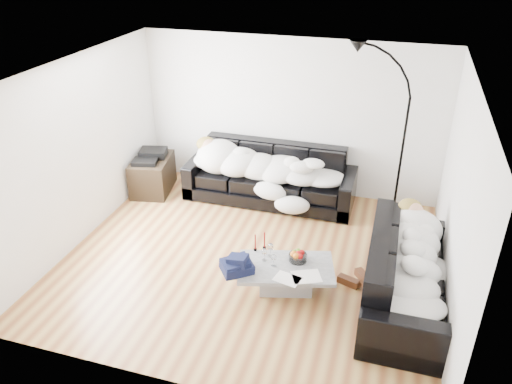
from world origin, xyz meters
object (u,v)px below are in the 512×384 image
(wine_glass_a, at_px, (271,250))
(shoes, at_px, (355,279))
(sleeper_right, at_px, (411,259))
(stereo, at_px, (150,155))
(candle_right, at_px, (264,241))
(sleeper_back, at_px, (269,165))
(sofa_right, at_px, (408,272))
(coffee_table, at_px, (286,277))
(av_cabinet, at_px, (153,175))
(wine_glass_b, at_px, (264,255))
(sofa_back, at_px, (270,175))
(wine_glass_c, at_px, (274,260))
(fruit_bowl, at_px, (298,256))
(floor_lamp, at_px, (403,145))
(candle_left, at_px, (255,243))

(wine_glass_a, height_order, shoes, wine_glass_a)
(sleeper_right, relative_size, stereo, 4.34)
(wine_glass_a, height_order, candle_right, candle_right)
(sleeper_back, distance_m, shoes, 2.51)
(sofa_right, bearing_deg, coffee_table, 96.16)
(sleeper_right, height_order, av_cabinet, sleeper_right)
(av_cabinet, bearing_deg, wine_glass_b, -47.70)
(sofa_right, distance_m, sleeper_back, 3.04)
(wine_glass_b, bearing_deg, sleeper_right, 3.86)
(stereo, bearing_deg, sleeper_back, -7.56)
(sofa_back, height_order, wine_glass_c, sofa_back)
(sleeper_right, height_order, wine_glass_b, sleeper_right)
(sofa_back, xyz_separation_m, fruit_bowl, (0.93, -2.05, -0.04))
(candle_right, distance_m, shoes, 1.28)
(coffee_table, height_order, wine_glass_c, wine_glass_c)
(candle_right, bearing_deg, stereo, 146.29)
(sofa_right, height_order, sleeper_back, sofa_right)
(sleeper_back, relative_size, wine_glass_c, 13.78)
(stereo, bearing_deg, shoes, -36.89)
(sleeper_back, height_order, wine_glass_c, sleeper_back)
(sofa_back, xyz_separation_m, candle_right, (0.45, -1.92, 0.01))
(stereo, relative_size, floor_lamp, 0.19)
(sofa_right, xyz_separation_m, av_cabinet, (-4.29, 1.79, -0.15))
(av_cabinet, height_order, floor_lamp, floor_lamp)
(candle_right, height_order, stereo, stereo)
(candle_left, xyz_separation_m, candle_right, (0.10, 0.07, 0.00))
(wine_glass_a, distance_m, wine_glass_c, 0.21)
(sleeper_back, bearing_deg, candle_left, -79.83)
(sofa_right, xyz_separation_m, sleeper_right, (0.00, -0.00, 0.20))
(sleeper_right, xyz_separation_m, av_cabinet, (-4.29, 1.79, -0.35))
(sleeper_right, distance_m, candle_left, 1.93)
(wine_glass_b, height_order, floor_lamp, floor_lamp)
(wine_glass_b, relative_size, stereo, 0.39)
(shoes, height_order, stereo, stereo)
(fruit_bowl, xyz_separation_m, candle_left, (-0.58, 0.06, 0.05))
(sleeper_back, relative_size, floor_lamp, 1.00)
(fruit_bowl, relative_size, candle_left, 0.99)
(sleeper_back, relative_size, sleeper_right, 1.23)
(av_cabinet, bearing_deg, sofa_right, -33.48)
(sleeper_right, height_order, shoes, sleeper_right)
(stereo, bearing_deg, floor_lamp, -8.14)
(floor_lamp, bearing_deg, candle_right, -140.03)
(sofa_back, bearing_deg, sleeper_right, -42.22)
(sofa_right, relative_size, sleeper_right, 1.17)
(fruit_bowl, bearing_deg, av_cabinet, 148.85)
(av_cabinet, bearing_deg, wine_glass_c, -47.28)
(sofa_right, height_order, wine_glass_b, sofa_right)
(sleeper_right, height_order, candle_right, sleeper_right)
(sofa_back, distance_m, wine_glass_b, 2.24)
(sleeper_back, height_order, fruit_bowl, sleeper_back)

